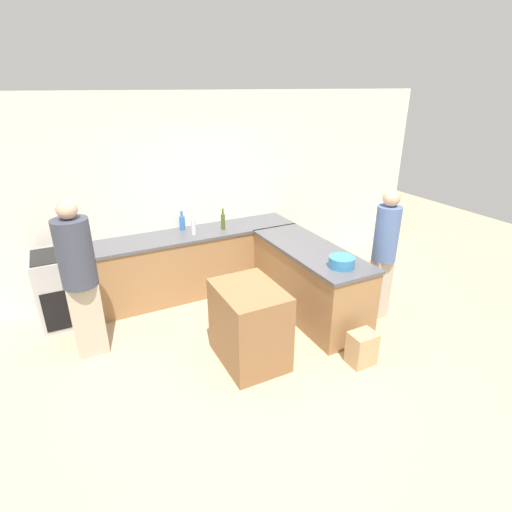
% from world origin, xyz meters
% --- Properties ---
extents(ground_plane, '(14.00, 14.00, 0.00)m').
position_xyz_m(ground_plane, '(0.00, 0.00, 0.00)').
color(ground_plane, tan).
extents(wall_back, '(8.00, 0.06, 2.70)m').
position_xyz_m(wall_back, '(0.00, 2.22, 1.35)').
color(wall_back, silver).
rests_on(wall_back, ground_plane).
extents(counter_back, '(2.84, 0.63, 0.90)m').
position_xyz_m(counter_back, '(0.00, 1.89, 0.45)').
color(counter_back, olive).
rests_on(counter_back, ground_plane).
extents(counter_peninsula, '(0.69, 1.84, 0.90)m').
position_xyz_m(counter_peninsula, '(1.07, 0.68, 0.45)').
color(counter_peninsula, olive).
rests_on(counter_peninsula, ground_plane).
extents(range_oven, '(0.63, 0.61, 0.91)m').
position_xyz_m(range_oven, '(-1.74, 1.89, 0.45)').
color(range_oven, '#ADADB2').
rests_on(range_oven, ground_plane).
extents(island_table, '(0.61, 0.82, 0.86)m').
position_xyz_m(island_table, '(-0.05, 0.14, 0.43)').
color(island_table, brown).
rests_on(island_table, ground_plane).
extents(mixing_bowl, '(0.29, 0.29, 0.12)m').
position_xyz_m(mixing_bowl, '(1.06, 0.07, 0.96)').
color(mixing_bowl, teal).
rests_on(mixing_bowl, counter_peninsula).
extents(water_bottle_blue, '(0.08, 0.08, 0.27)m').
position_xyz_m(water_bottle_blue, '(-0.13, 2.07, 1.01)').
color(water_bottle_blue, '#386BB7').
rests_on(water_bottle_blue, counter_back).
extents(vinegar_bottle_clear, '(0.07, 0.07, 0.29)m').
position_xyz_m(vinegar_bottle_clear, '(-0.06, 1.82, 1.01)').
color(vinegar_bottle_clear, silver).
rests_on(vinegar_bottle_clear, counter_back).
extents(olive_oil_bottle, '(0.06, 0.06, 0.30)m').
position_xyz_m(olive_oil_bottle, '(0.38, 1.83, 1.02)').
color(olive_oil_bottle, '#475B1E').
rests_on(olive_oil_bottle, counter_back).
extents(person_by_range, '(0.36, 0.36, 1.76)m').
position_xyz_m(person_by_range, '(-1.55, 1.05, 0.95)').
color(person_by_range, '#ADA38E').
rests_on(person_by_range, ground_plane).
extents(person_at_peninsula, '(0.29, 0.29, 1.67)m').
position_xyz_m(person_at_peninsula, '(1.79, 0.18, 0.92)').
color(person_at_peninsula, '#ADA38E').
rests_on(person_at_peninsula, ground_plane).
extents(paper_bag, '(0.28, 0.22, 0.37)m').
position_xyz_m(paper_bag, '(0.98, -0.47, 0.19)').
color(paper_bag, tan).
rests_on(paper_bag, ground_plane).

